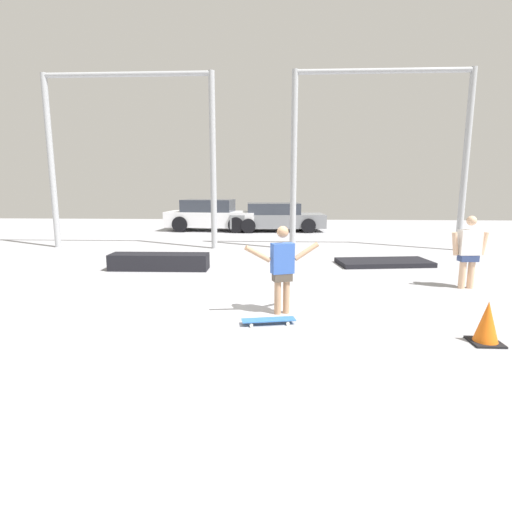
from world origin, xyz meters
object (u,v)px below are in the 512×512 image
grind_box (159,262)px  traffic_cone (487,323)px  manual_pad (384,262)px  parked_car_white (211,216)px  parked_car_grey (276,217)px  skateboarder (282,266)px  skateboard (269,320)px  bystander (469,250)px

grind_box → traffic_cone: size_ratio=4.20×
manual_pad → parked_car_white: bearing=126.8°
manual_pad → parked_car_grey: (-2.89, 7.91, 0.57)m
grind_box → parked_car_grey: bearing=71.5°
skateboarder → grind_box: 4.57m
parked_car_grey → parked_car_white: bearing=175.4°
skateboarder → skateboard: bearing=-131.5°
skateboarder → manual_pad: bearing=37.2°
traffic_cone → parked_car_grey: bearing=102.0°
manual_pad → skateboarder: bearing=-123.2°
skateboarder → grind_box: (-3.04, 3.36, -0.61)m
parked_car_white → bystander: 12.47m
skateboarder → parked_car_grey: size_ratio=0.33×
skateboarder → parked_car_white: (-3.14, 12.19, -0.11)m
skateboarder → bystander: bystander is taller
skateboard → grind_box: 4.81m
grind_box → parked_car_white: (-0.10, 8.82, 0.50)m
traffic_cone → skateboarder: bearing=157.3°
skateboarder → parked_car_grey: 12.17m
grind_box → skateboarder: bearing=-47.9°
skateboarder → traffic_cone: (2.72, -1.14, -0.52)m
manual_pad → parked_car_white: parked_car_white is taller
skateboarder → grind_box: size_ratio=0.59×
skateboard → grind_box: bearing=115.0°
skateboard → parked_car_grey: bearing=78.5°
parked_car_white → skateboard: bearing=-72.4°
parked_car_grey → skateboard: bearing=-94.8°
parked_car_grey → bystander: bystander is taller
parked_car_grey → traffic_cone: bearing=-82.3°
parked_car_grey → bystander: bearing=-73.5°
skateboarder → bystander: 4.24m
skateboard → skateboarder: bearing=57.1°
grind_box → manual_pad: bearing=8.8°
grind_box → traffic_cone: traffic_cone is taller
parked_car_grey → traffic_cone: size_ratio=7.56×
skateboard → traffic_cone: size_ratio=1.45×
skateboarder → bystander: (3.82, 1.84, -0.00)m
bystander → parked_car_white: bearing=-60.2°
traffic_cone → grind_box: bearing=142.0°
manual_pad → grind_box: bearing=-171.2°
skateboarder → parked_car_white: 12.58m
skateboarder → manual_pad: skateboarder is taller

